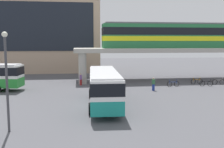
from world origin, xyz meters
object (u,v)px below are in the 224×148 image
object	(u,v)px
bicycle_blue	(173,84)
pedestrian_near_building	(81,80)
bicycle_silver	(218,82)
pedestrian_by_bike_rack	(153,85)
bicycle_black	(206,83)
bicycle_orange	(197,81)
bicycle_brown	(110,84)
station_building	(35,32)
train	(172,35)
bus_main	(104,84)

from	to	relation	value
bicycle_blue	pedestrian_near_building	world-z (taller)	pedestrian_near_building
bicycle_silver	pedestrian_by_bike_rack	distance (m)	10.78
bicycle_black	bicycle_silver	bearing A→B (deg)	25.10
bicycle_orange	bicycle_brown	distance (m)	12.37
station_building	bicycle_black	world-z (taller)	station_building
pedestrian_near_building	bicycle_brown	bearing A→B (deg)	-24.02
train	bicycle_orange	distance (m)	8.30
bicycle_black	station_building	bearing A→B (deg)	139.71
bicycle_silver	bicycle_blue	xyz separation A→B (m)	(-6.87, -0.90, 0.00)
bus_main	bicycle_brown	distance (m)	10.50
train	pedestrian_near_building	world-z (taller)	train
bicycle_silver	bicycle_orange	distance (m)	2.91
bicycle_black	bicycle_brown	size ratio (longest dim) A/B	0.99
station_building	pedestrian_near_building	bearing A→B (deg)	-64.85
train	bicycle_silver	xyz separation A→B (m)	(4.92, -5.55, -6.54)
bicycle_black	bicycle_orange	world-z (taller)	same
pedestrian_by_bike_rack	bicycle_orange	bearing A→B (deg)	29.40
bus_main	train	bearing A→B (deg)	52.58
bus_main	station_building	bearing A→B (deg)	109.37
station_building	bicycle_silver	distance (m)	35.20
bicycle_blue	pedestrian_by_bike_rack	distance (m)	4.18
station_building	bicycle_orange	world-z (taller)	station_building
bicycle_black	pedestrian_by_bike_rack	bearing A→B (deg)	-164.39
station_building	bicycle_silver	world-z (taller)	station_building
bicycle_orange	bicycle_brown	size ratio (longest dim) A/B	0.99
bicycle_black	bicycle_orange	bearing A→B (deg)	101.39
bicycle_brown	pedestrian_by_bike_rack	distance (m)	5.89
bicycle_silver	bus_main	bearing A→B (deg)	-149.02
train	bicycle_black	world-z (taller)	train
station_building	pedestrian_by_bike_rack	size ratio (longest dim) A/B	16.00
bus_main	bicycle_black	world-z (taller)	bus_main
bicycle_silver	pedestrian_near_building	bearing A→B (deg)	174.74
bus_main	bicycle_silver	distance (m)	19.85
bus_main	bicycle_orange	bearing A→B (deg)	38.00
bicycle_silver	bicycle_orange	bearing A→B (deg)	161.75
bicycle_blue	bicycle_brown	distance (m)	8.28
pedestrian_by_bike_rack	station_building	bearing A→B (deg)	126.36
pedestrian_near_building	pedestrian_by_bike_rack	world-z (taller)	pedestrian_near_building
bicycle_silver	bicycle_blue	size ratio (longest dim) A/B	1.00
bicycle_black	bicycle_blue	xyz separation A→B (m)	(-4.51, 0.20, 0.00)
bicycle_orange	pedestrian_by_bike_rack	xyz separation A→B (m)	(-7.49, -4.22, 0.37)
pedestrian_near_building	pedestrian_by_bike_rack	bearing A→B (deg)	-30.17
station_building	bicycle_silver	size ratio (longest dim) A/B	14.10
pedestrian_by_bike_rack	pedestrian_near_building	bearing A→B (deg)	149.83
bicycle_brown	bicycle_black	bearing A→B (deg)	-5.07
train	pedestrian_near_building	distance (m)	15.77
bus_main	bicycle_orange	world-z (taller)	bus_main
station_building	bicycle_blue	distance (m)	30.71
station_building	train	xyz separation A→B (m)	(22.78, -14.84, -0.94)
bicycle_black	pedestrian_near_building	bearing A→B (deg)	170.26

